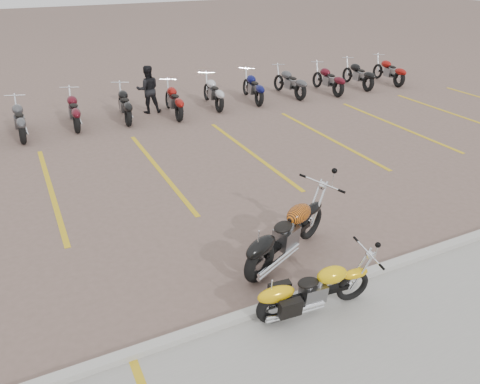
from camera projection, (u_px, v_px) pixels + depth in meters
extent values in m
plane|color=#705850|center=(222.00, 246.00, 9.07)|extent=(100.00, 100.00, 0.00)
cube|color=#ADAAA3|center=(274.00, 306.00, 7.45)|extent=(60.00, 0.18, 0.12)
torus|color=black|center=(351.00, 286.00, 7.54)|extent=(0.58, 0.15, 0.58)
torus|color=black|center=(274.00, 307.00, 7.09)|extent=(0.62, 0.20, 0.61)
cube|color=black|center=(314.00, 293.00, 7.29)|extent=(1.16, 0.20, 0.09)
cube|color=slate|center=(312.00, 291.00, 7.25)|extent=(0.39, 0.30, 0.30)
ellipsoid|color=#E3B50B|center=(330.00, 273.00, 7.22)|extent=(0.54, 0.33, 0.27)
ellipsoid|color=black|center=(306.00, 281.00, 7.11)|extent=(0.36, 0.26, 0.11)
torus|color=black|center=(309.00, 223.00, 9.16)|extent=(0.69, 0.41, 0.71)
torus|color=black|center=(258.00, 263.00, 7.99)|extent=(0.76, 0.49, 0.75)
cube|color=black|center=(286.00, 239.00, 8.54)|extent=(1.33, 0.72, 0.11)
cube|color=slate|center=(284.00, 237.00, 8.48)|extent=(0.55, 0.49, 0.37)
ellipsoid|color=black|center=(296.00, 214.00, 8.58)|extent=(0.72, 0.58, 0.33)
ellipsoid|color=black|center=(280.00, 227.00, 8.25)|extent=(0.50, 0.44, 0.13)
imported|color=black|center=(148.00, 89.00, 16.35)|extent=(0.89, 0.75, 1.66)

